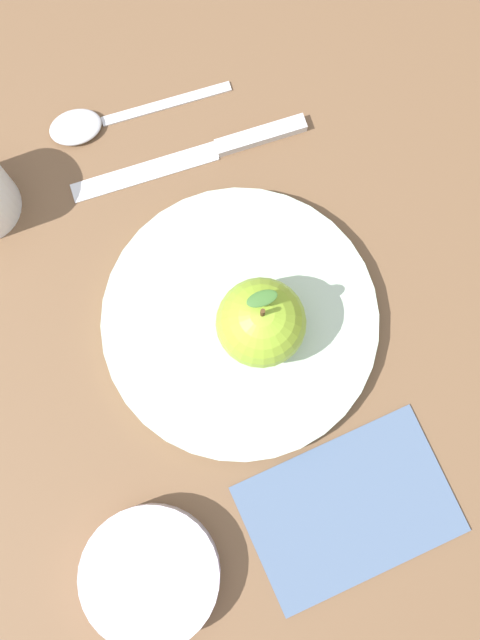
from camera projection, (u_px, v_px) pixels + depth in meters
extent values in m
plane|color=brown|center=(248.00, 307.00, 0.68)|extent=(2.40, 2.40, 0.00)
cylinder|color=#B2C6B2|center=(240.00, 322.00, 0.67)|extent=(0.24, 0.24, 0.02)
torus|color=#B2C6B2|center=(240.00, 321.00, 0.67)|extent=(0.24, 0.24, 0.01)
sphere|color=#8CB22D|center=(261.00, 323.00, 0.63)|extent=(0.07, 0.07, 0.07)
cylinder|color=#4C3319|center=(263.00, 313.00, 0.58)|extent=(0.00, 0.00, 0.02)
ellipsoid|color=#386628|center=(262.00, 299.00, 0.58)|extent=(0.02, 0.03, 0.00)
cylinder|color=silver|center=(151.00, 575.00, 0.63)|extent=(0.11, 0.11, 0.03)
torus|color=silver|center=(149.00, 577.00, 0.62)|extent=(0.11, 0.11, 0.01)
cylinder|color=#AB9FAF|center=(149.00, 577.00, 0.62)|extent=(0.09, 0.09, 0.01)
cube|color=silver|center=(145.00, 172.00, 0.70)|extent=(0.05, 0.13, 0.00)
cube|color=silver|center=(261.00, 135.00, 0.71)|extent=(0.04, 0.08, 0.01)
ellipsoid|color=silver|center=(76.00, 127.00, 0.71)|extent=(0.04, 0.05, 0.01)
cube|color=silver|center=(166.00, 103.00, 0.72)|extent=(0.04, 0.12, 0.01)
cube|color=slate|center=(349.00, 509.00, 0.65)|extent=(0.17, 0.20, 0.00)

